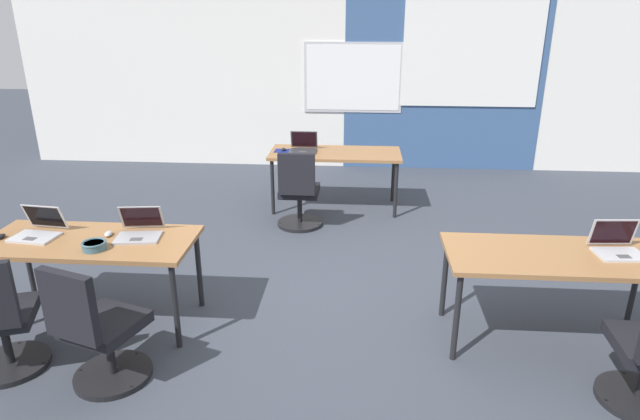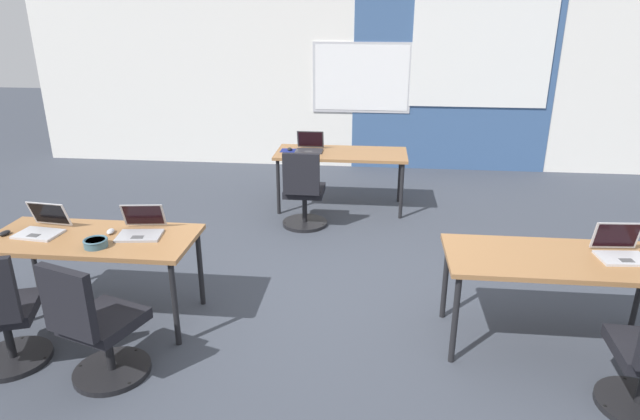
{
  "view_description": "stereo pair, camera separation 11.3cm",
  "coord_description": "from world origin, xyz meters",
  "px_view_note": "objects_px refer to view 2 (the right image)",
  "views": [
    {
      "loc": [
        0.3,
        -4.25,
        2.39
      ],
      "look_at": [
        0.01,
        -0.38,
        0.93
      ],
      "focal_mm": 30.37,
      "sensor_mm": 36.0,
      "label": 1
    },
    {
      "loc": [
        0.41,
        -4.24,
        2.39
      ],
      "look_at": [
        0.01,
        -0.38,
        0.93
      ],
      "focal_mm": 30.37,
      "sensor_mm": 36.0,
      "label": 2
    }
  ],
  "objects_px": {
    "chair_far_left": "(304,196)",
    "mouse_near_left_end": "(5,233)",
    "mouse_near_left_inner": "(111,231)",
    "desk_near_right": "(559,265)",
    "desk_far_center": "(341,157)",
    "snack_bowl": "(96,242)",
    "chair_near_left_end": "(1,321)",
    "laptop_near_right_end": "(620,250)",
    "mouse_far_left": "(290,149)",
    "laptop_far_left": "(310,147)",
    "laptop_near_left_end": "(42,227)",
    "laptop_near_left_inner": "(141,228)",
    "chair_near_left_inner": "(97,332)",
    "desk_near_left": "(93,244)"
  },
  "relations": [
    {
      "from": "mouse_far_left",
      "to": "mouse_near_left_inner",
      "type": "bearing_deg",
      "value": -109.94
    },
    {
      "from": "chair_far_left",
      "to": "chair_near_left_inner",
      "type": "distance_m",
      "value": 3.02
    },
    {
      "from": "laptop_far_left",
      "to": "chair_far_left",
      "type": "distance_m",
      "value": 0.83
    },
    {
      "from": "desk_far_center",
      "to": "laptop_near_left_end",
      "type": "distance_m",
      "value": 3.51
    },
    {
      "from": "laptop_near_right_end",
      "to": "mouse_near_left_inner",
      "type": "relative_size",
      "value": 3.23
    },
    {
      "from": "snack_bowl",
      "to": "chair_near_left_inner",
      "type": "bearing_deg",
      "value": -66.61
    },
    {
      "from": "mouse_near_left_end",
      "to": "laptop_near_right_end",
      "type": "bearing_deg",
      "value": 1.16
    },
    {
      "from": "laptop_near_left_end",
      "to": "desk_near_right",
      "type": "bearing_deg",
      "value": 5.39
    },
    {
      "from": "desk_near_left",
      "to": "mouse_near_left_end",
      "type": "height_order",
      "value": "mouse_near_left_end"
    },
    {
      "from": "desk_far_center",
      "to": "chair_far_left",
      "type": "height_order",
      "value": "chair_far_left"
    },
    {
      "from": "chair_near_left_end",
      "to": "snack_bowl",
      "type": "height_order",
      "value": "chair_near_left_end"
    },
    {
      "from": "laptop_near_right_end",
      "to": "laptop_near_left_inner",
      "type": "bearing_deg",
      "value": 175.07
    },
    {
      "from": "desk_near_right",
      "to": "snack_bowl",
      "type": "xyz_separation_m",
      "value": [
        -3.37,
        -0.18,
        0.1
      ]
    },
    {
      "from": "chair_near_left_end",
      "to": "laptop_near_right_end",
      "type": "xyz_separation_m",
      "value": [
        4.27,
        0.75,
        0.39
      ]
    },
    {
      "from": "laptop_near_left_end",
      "to": "mouse_near_left_inner",
      "type": "height_order",
      "value": "laptop_near_left_end"
    },
    {
      "from": "mouse_near_left_end",
      "to": "chair_near_left_end",
      "type": "height_order",
      "value": "chair_near_left_end"
    },
    {
      "from": "laptop_far_left",
      "to": "snack_bowl",
      "type": "relative_size",
      "value": 1.86
    },
    {
      "from": "chair_far_left",
      "to": "mouse_near_left_end",
      "type": "bearing_deg",
      "value": 46.33
    },
    {
      "from": "chair_near_left_inner",
      "to": "desk_far_center",
      "type": "bearing_deg",
      "value": -92.4
    },
    {
      "from": "desk_near_right",
      "to": "laptop_near_left_inner",
      "type": "height_order",
      "value": "laptop_near_left_inner"
    },
    {
      "from": "laptop_near_right_end",
      "to": "laptop_near_left_inner",
      "type": "distance_m",
      "value": 3.56
    },
    {
      "from": "desk_far_center",
      "to": "chair_far_left",
      "type": "bearing_deg",
      "value": -118.25
    },
    {
      "from": "desk_near_left",
      "to": "snack_bowl",
      "type": "xyz_separation_m",
      "value": [
        0.13,
        -0.18,
        0.1
      ]
    },
    {
      "from": "laptop_far_left",
      "to": "laptop_near_left_end",
      "type": "bearing_deg",
      "value": -122.37
    },
    {
      "from": "chair_far_left",
      "to": "desk_near_right",
      "type": "bearing_deg",
      "value": 135.57
    },
    {
      "from": "laptop_near_left_inner",
      "to": "desk_near_right",
      "type": "bearing_deg",
      "value": -9.12
    },
    {
      "from": "desk_near_right",
      "to": "mouse_near_left_inner",
      "type": "height_order",
      "value": "mouse_near_left_inner"
    },
    {
      "from": "laptop_far_left",
      "to": "mouse_near_left_inner",
      "type": "distance_m",
      "value": 3.01
    },
    {
      "from": "chair_far_left",
      "to": "desk_far_center",
      "type": "bearing_deg",
      "value": -118.01
    },
    {
      "from": "chair_near_left_end",
      "to": "chair_far_left",
      "type": "bearing_deg",
      "value": -141.25
    },
    {
      "from": "mouse_near_left_end",
      "to": "laptop_near_right_end",
      "type": "height_order",
      "value": "laptop_near_right_end"
    },
    {
      "from": "laptop_far_left",
      "to": "laptop_near_right_end",
      "type": "bearing_deg",
      "value": -47.08
    },
    {
      "from": "laptop_far_left",
      "to": "mouse_near_left_inner",
      "type": "height_order",
      "value": "laptop_far_left"
    },
    {
      "from": "mouse_near_left_inner",
      "to": "mouse_far_left",
      "type": "bearing_deg",
      "value": 70.06
    },
    {
      "from": "mouse_near_left_inner",
      "to": "desk_near_right",
      "type": "bearing_deg",
      "value": -1.32
    },
    {
      "from": "desk_near_right",
      "to": "mouse_far_left",
      "type": "distance_m",
      "value": 3.69
    },
    {
      "from": "laptop_near_left_end",
      "to": "mouse_far_left",
      "type": "bearing_deg",
      "value": 67.03
    },
    {
      "from": "laptop_near_left_end",
      "to": "laptop_near_left_inner",
      "type": "bearing_deg",
      "value": 9.74
    },
    {
      "from": "desk_near_right",
      "to": "chair_near_left_end",
      "type": "height_order",
      "value": "chair_near_left_end"
    },
    {
      "from": "laptop_far_left",
      "to": "chair_far_left",
      "type": "relative_size",
      "value": 0.36
    },
    {
      "from": "chair_far_left",
      "to": "mouse_far_left",
      "type": "bearing_deg",
      "value": -69.08
    },
    {
      "from": "desk_near_right",
      "to": "mouse_near_left_inner",
      "type": "xyz_separation_m",
      "value": [
        -3.38,
        0.08,
        0.08
      ]
    },
    {
      "from": "laptop_near_left_end",
      "to": "laptop_near_left_inner",
      "type": "relative_size",
      "value": 0.98
    },
    {
      "from": "laptop_near_left_end",
      "to": "snack_bowl",
      "type": "bearing_deg",
      "value": -15.55
    },
    {
      "from": "desk_far_center",
      "to": "chair_far_left",
      "type": "xyz_separation_m",
      "value": [
        -0.38,
        -0.7,
        -0.28
      ]
    },
    {
      "from": "snack_bowl",
      "to": "chair_far_left",
      "type": "bearing_deg",
      "value": 61.35
    },
    {
      "from": "desk_near_right",
      "to": "mouse_near_left_end",
      "type": "bearing_deg",
      "value": -179.45
    },
    {
      "from": "laptop_near_right_end",
      "to": "chair_near_left_end",
      "type": "bearing_deg",
      "value": -174.36
    },
    {
      "from": "desk_near_left",
      "to": "mouse_near_left_end",
      "type": "bearing_deg",
      "value": -176.68
    },
    {
      "from": "desk_near_right",
      "to": "desk_far_center",
      "type": "height_order",
      "value": "same"
    }
  ]
}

